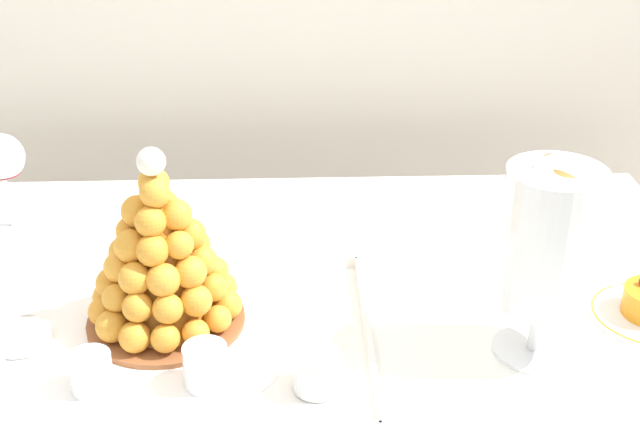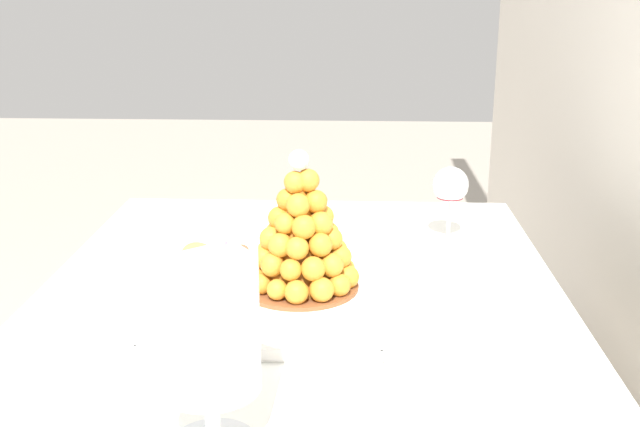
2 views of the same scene
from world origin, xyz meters
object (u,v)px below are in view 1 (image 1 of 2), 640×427
(croquembouche, at_px, (161,259))
(wine_glass, at_px, (1,160))
(macaron_goblet, at_px, (549,240))
(dessert_cup_centre, at_px, (206,367))
(creme_brulee_ramekin, at_px, (21,335))
(dessert_cup_mid_left, at_px, (91,373))
(serving_tray, at_px, (163,343))
(dessert_cup_mid_right, at_px, (317,372))

(croquembouche, xyz_separation_m, wine_glass, (-0.31, 0.31, 0.02))
(croquembouche, xyz_separation_m, macaron_goblet, (0.52, -0.08, 0.07))
(dessert_cup_centre, height_order, wine_glass, wine_glass)
(creme_brulee_ramekin, xyz_separation_m, macaron_goblet, (0.71, -0.03, 0.16))
(croquembouche, relative_size, dessert_cup_mid_left, 4.89)
(dessert_cup_centre, bearing_deg, serving_tray, 125.73)
(serving_tray, distance_m, wine_glass, 0.50)
(dessert_cup_mid_left, relative_size, dessert_cup_centre, 0.96)
(dessert_cup_mid_right, height_order, creme_brulee_ramekin, dessert_cup_mid_right)
(dessert_cup_centre, xyz_separation_m, creme_brulee_ramekin, (-0.26, 0.10, -0.01))
(dessert_cup_centre, height_order, creme_brulee_ramekin, dessert_cup_centre)
(dessert_cup_mid_right, relative_size, creme_brulee_ramekin, 0.76)
(dessert_cup_mid_right, xyz_separation_m, creme_brulee_ramekin, (-0.41, 0.11, -0.01))
(dessert_cup_mid_right, bearing_deg, macaron_goblet, 14.51)
(dessert_cup_mid_left, relative_size, wine_glass, 0.32)
(dessert_cup_mid_right, bearing_deg, wine_glass, 137.76)
(dessert_cup_mid_right, bearing_deg, dessert_cup_centre, 174.75)
(dessert_cup_mid_left, xyz_separation_m, dessert_cup_mid_right, (0.29, -0.01, 0.00))
(croquembouche, bearing_deg, serving_tray, -89.00)
(croquembouche, height_order, dessert_cup_mid_right, croquembouche)
(creme_brulee_ramekin, bearing_deg, serving_tray, -1.51)
(serving_tray, xyz_separation_m, wine_glass, (-0.31, 0.37, 0.12))
(macaron_goblet, relative_size, wine_glass, 1.63)
(serving_tray, relative_size, dessert_cup_centre, 10.00)
(croquembouche, distance_m, dessert_cup_mid_right, 0.28)
(croquembouche, relative_size, dessert_cup_mid_right, 4.41)
(dessert_cup_mid_left, relative_size, macaron_goblet, 0.19)
(dessert_cup_centre, bearing_deg, creme_brulee_ramekin, 159.21)
(dessert_cup_centre, bearing_deg, macaron_goblet, 8.36)
(dessert_cup_mid_right, bearing_deg, serving_tray, 152.81)
(wine_glass, bearing_deg, creme_brulee_ramekin, -72.28)
(serving_tray, bearing_deg, croquembouche, 91.00)
(dessert_cup_centre, height_order, macaron_goblet, macaron_goblet)
(dessert_cup_mid_left, bearing_deg, macaron_goblet, 6.63)
(dessert_cup_mid_left, height_order, dessert_cup_centre, dessert_cup_centre)
(macaron_goblet, bearing_deg, dessert_cup_centre, -171.64)
(dessert_cup_mid_right, bearing_deg, dessert_cup_mid_left, 178.04)
(dessert_cup_mid_right, distance_m, wine_glass, 0.71)
(creme_brulee_ramekin, relative_size, macaron_goblet, 0.28)
(creme_brulee_ramekin, xyz_separation_m, wine_glass, (-0.12, 0.36, 0.11))
(creme_brulee_ramekin, bearing_deg, macaron_goblet, -2.82)
(creme_brulee_ramekin, bearing_deg, wine_glass, 107.72)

